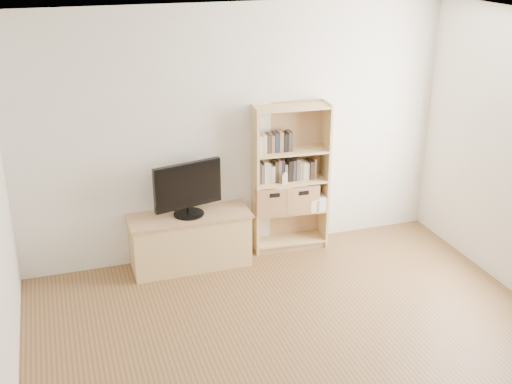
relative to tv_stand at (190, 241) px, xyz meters
name	(u,v)px	position (x,y,z in m)	size (l,w,h in m)	color
back_wall	(236,134)	(0.57, 0.22, 1.03)	(4.50, 0.02, 2.60)	silver
ceiling	(352,42)	(0.57, -2.28, 2.33)	(4.50, 5.00, 0.01)	white
tv_stand	(190,241)	(0.00, 0.00, 0.00)	(1.19, 0.45, 0.55)	tan
bookshelf	(290,178)	(1.12, 0.08, 0.52)	(0.80, 0.28, 1.60)	tan
television	(188,189)	(0.00, 0.00, 0.58)	(0.71, 0.05, 0.56)	black
books_row_mid	(290,170)	(1.12, 0.10, 0.61)	(0.78, 0.15, 0.21)	#332E2A
books_row_upper	(274,141)	(0.94, 0.11, 0.94)	(0.41, 0.15, 0.22)	#332E2A
baby_monitor	(285,179)	(1.02, 0.00, 0.56)	(0.05, 0.03, 0.10)	white
basket_left	(271,198)	(0.91, 0.09, 0.32)	(0.37, 0.31, 0.31)	olive
basket_right	(299,196)	(1.22, 0.07, 0.32)	(0.36, 0.30, 0.30)	olive
laptop	(289,182)	(1.10, 0.07, 0.49)	(0.35, 0.24, 0.03)	silver
magazine_stack	(314,201)	(1.39, 0.06, 0.23)	(0.19, 0.28, 0.13)	silver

